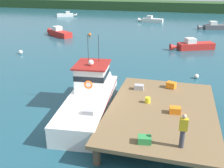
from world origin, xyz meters
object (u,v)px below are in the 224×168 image
(crate_stack_mid_dock, at_px, (171,85))
(deckhand_by_the_boat, at_px, (183,130))
(crate_single_by_cleat, at_px, (139,87))
(main_fishing_boat, at_px, (91,96))
(moored_boat_far_left, at_px, (151,20))
(crate_stack_near_edge, at_px, (144,140))
(moored_boat_outer_mooring, at_px, (59,33))
(moored_boat_off_the_point, at_px, (193,45))
(mooring_buoy_channel_marker, at_px, (196,76))
(mooring_buoy_spare_mooring, at_px, (21,52))
(moored_boat_far_right, at_px, (67,15))
(bait_bucket, at_px, (148,100))
(crate_single_far, at_px, (175,110))
(mooring_buoy_outer, at_px, (90,34))
(moored_boat_near_channel, at_px, (215,27))

(crate_stack_mid_dock, bearing_deg, deckhand_by_the_boat, -83.24)
(crate_single_by_cleat, xyz_separation_m, crate_stack_mid_dock, (2.06, 0.82, 0.04))
(main_fishing_boat, relative_size, moored_boat_far_left, 1.96)
(crate_stack_near_edge, bearing_deg, moored_boat_outer_mooring, 122.56)
(crate_single_by_cleat, xyz_separation_m, moored_boat_off_the_point, (3.92, 17.04, -0.88))
(mooring_buoy_channel_marker, relative_size, mooring_buoy_spare_mooring, 0.86)
(crate_stack_near_edge, bearing_deg, moored_boat_far_left, 96.48)
(moored_boat_outer_mooring, height_order, moored_boat_far_left, moored_boat_outer_mooring)
(mooring_buoy_spare_mooring, bearing_deg, crate_stack_near_edge, -43.43)
(moored_boat_off_the_point, bearing_deg, moored_boat_far_right, 138.87)
(mooring_buoy_spare_mooring, bearing_deg, moored_boat_far_right, 104.62)
(moored_boat_outer_mooring, bearing_deg, moored_boat_far_left, 55.41)
(crate_stack_mid_dock, bearing_deg, main_fishing_boat, -155.61)
(bait_bucket, xyz_separation_m, mooring_buoy_spare_mooring, (-16.20, 11.56, -1.14))
(deckhand_by_the_boat, bearing_deg, crate_single_far, 97.20)
(crate_single_by_cleat, relative_size, moored_boat_far_left, 0.12)
(mooring_buoy_outer, height_order, mooring_buoy_channel_marker, mooring_buoy_outer)
(moored_boat_far_left, xyz_separation_m, moored_boat_far_right, (-19.82, 3.41, -0.04))
(deckhand_by_the_boat, bearing_deg, mooring_buoy_spare_mooring, 139.37)
(bait_bucket, distance_m, mooring_buoy_spare_mooring, 19.93)
(moored_boat_outer_mooring, bearing_deg, moored_boat_off_the_point, -9.64)
(crate_stack_near_edge, bearing_deg, moored_boat_near_channel, 80.25)
(bait_bucket, bearing_deg, mooring_buoy_outer, 116.98)
(crate_single_far, relative_size, moored_boat_far_left, 0.12)
(crate_single_far, xyz_separation_m, moored_boat_near_channel, (5.36, 35.05, -0.90))
(moored_boat_far_right, xyz_separation_m, mooring_buoy_spare_mooring, (8.17, -31.33, -0.17))
(moored_boat_outer_mooring, distance_m, moored_boat_far_right, 22.13)
(deckhand_by_the_boat, bearing_deg, mooring_buoy_channel_marker, 84.70)
(deckhand_by_the_boat, relative_size, moored_boat_near_channel, 0.29)
(crate_stack_near_edge, relative_size, moored_boat_far_left, 0.12)
(crate_stack_mid_dock, bearing_deg, bait_bucket, -114.46)
(mooring_buoy_outer, bearing_deg, crate_stack_near_edge, -65.91)
(crate_single_far, bearing_deg, deckhand_by_the_boat, -82.80)
(moored_boat_far_left, bearing_deg, mooring_buoy_outer, -114.73)
(crate_stack_near_edge, xyz_separation_m, moored_boat_near_channel, (6.58, 38.29, -0.89))
(deckhand_by_the_boat, bearing_deg, crate_single_by_cleat, 115.68)
(bait_bucket, relative_size, moored_boat_far_left, 0.07)
(deckhand_by_the_boat, bearing_deg, main_fishing_boat, 142.05)
(crate_single_far, height_order, crate_stack_mid_dock, crate_stack_mid_dock)
(crate_single_far, distance_m, crate_stack_near_edge, 3.46)
(moored_boat_outer_mooring, xyz_separation_m, moored_boat_off_the_point, (19.52, -3.32, -0.00))
(bait_bucket, relative_size, mooring_buoy_outer, 0.76)
(bait_bucket, bearing_deg, crate_single_by_cleat, 113.99)
(crate_single_by_cleat, height_order, moored_boat_near_channel, crate_single_by_cleat)
(crate_single_by_cleat, bearing_deg, moored_boat_far_right, 119.85)
(crate_single_by_cleat, relative_size, moored_boat_outer_mooring, 0.11)
(moored_boat_off_the_point, relative_size, mooring_buoy_spare_mooring, 11.76)
(main_fishing_boat, xyz_separation_m, crate_single_by_cleat, (2.92, 1.44, 0.36))
(mooring_buoy_outer, bearing_deg, moored_boat_far_right, 122.60)
(crate_stack_near_edge, relative_size, bait_bucket, 1.76)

